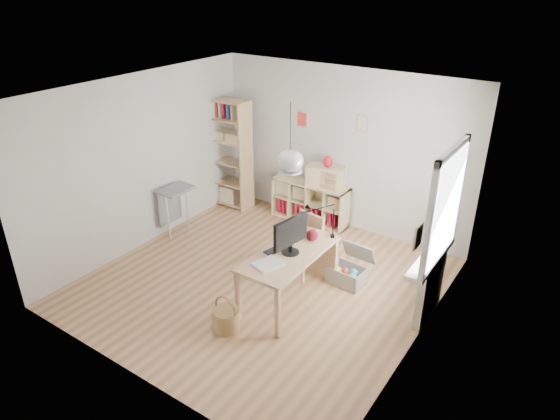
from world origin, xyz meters
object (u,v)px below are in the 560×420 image
Objects in this scene: desk at (289,258)px; tall_bookshelf at (229,149)px; cube_shelf at (310,204)px; drawer_chest at (325,177)px; storage_chest at (349,271)px; chair at (305,241)px; monitor at (291,234)px.

tall_bookshelf is at bearing 142.99° from desk.
drawer_chest reaches higher than cube_shelf.
desk is 2.32m from drawer_chest.
tall_bookshelf is 3.36× the size of storage_chest.
chair is 1.52× the size of storage_chest.
storage_chest is at bearing 20.79° from chair.
desk is at bearing -114.27° from storage_chest.
storage_chest is 0.94× the size of drawer_chest.
cube_shelf is 1.77m from tall_bookshelf.
desk is 0.37m from monitor.
monitor is 0.90× the size of drawer_chest.
desk is at bearing 174.11° from monitor.
desk is 0.75× the size of tall_bookshelf.
chair is at bearing 116.73° from monitor.
cube_shelf reaches higher than storage_chest.
monitor reaches higher than cube_shelf.
storage_chest is (3.05, -1.10, -0.92)m from tall_bookshelf.
drawer_chest is (-1.18, 1.34, 0.73)m from storage_chest.
tall_bookshelf reaches higher than drawer_chest.
cube_shelf is at bearing 127.28° from chair.
tall_bookshelf is at bearing 164.35° from storage_chest.
tall_bookshelf reaches higher than storage_chest.
chair is (-0.20, 0.71, -0.14)m from desk.
cube_shelf is at bearing 124.50° from monitor.
monitor is (-0.44, -0.86, 0.86)m from storage_chest.
drawer_chest is (1.87, 0.24, -0.19)m from tall_bookshelf.
chair is 1.61m from drawer_chest.
chair is 1.43× the size of drawer_chest.
tall_bookshelf is 3.17× the size of drawer_chest.
monitor is 2.32m from drawer_chest.
tall_bookshelf is at bearing 152.62° from monitor.
monitor reaches higher than chair.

